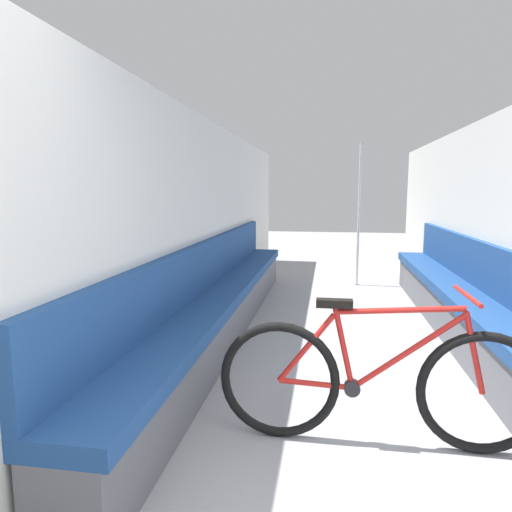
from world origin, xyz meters
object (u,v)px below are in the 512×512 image
grab_pole_near (359,217)px  bicycle (377,383)px  bench_seat_row_right (471,313)px  bench_seat_row_left (222,303)px

grab_pole_near → bicycle: bearing=-92.0°
bench_seat_row_right → bicycle: 2.07m
bench_seat_row_left → grab_pole_near: (1.47, 2.69, 0.71)m
bench_seat_row_left → grab_pole_near: bearing=61.4°
bench_seat_row_right → grab_pole_near: grab_pole_near is taller
grab_pole_near → bench_seat_row_left: bearing=-118.6°
grab_pole_near → bench_seat_row_right: bearing=-72.2°
bicycle → grab_pole_near: (0.16, 4.49, 0.66)m
bench_seat_row_left → bicycle: bearing=-54.0°
bench_seat_row_left → bench_seat_row_right: (2.33, 0.00, 0.00)m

